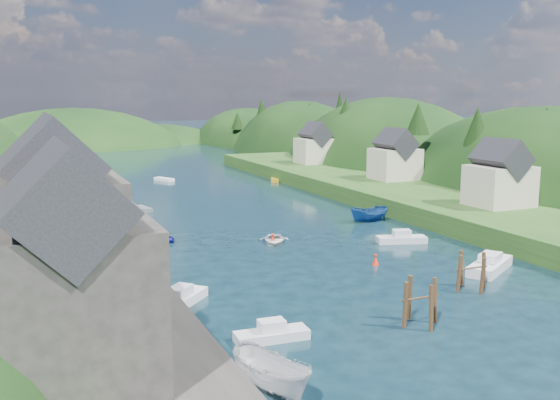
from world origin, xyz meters
name	(u,v)px	position (x,y,z in m)	size (l,w,h in m)	color
ground	(221,204)	(0.00, 50.00, 0.00)	(600.00, 600.00, 0.00)	black
hillside_right	(385,205)	(45.00, 75.00, -7.41)	(36.00, 245.56, 48.00)	black
far_hills	(109,176)	(1.22, 174.01, -10.80)	(103.00, 68.00, 44.00)	black
hill_trees	(193,125)	(0.27, 65.67, 11.01)	(92.38, 150.91, 12.17)	black
quay_left	(70,264)	(-24.00, 20.00, 1.00)	(12.00, 110.00, 2.00)	#2D2B28
quayside_buildings	(52,230)	(-26.00, 6.39, 7.09)	(8.00, 35.84, 12.90)	#2D2B28
boat_sheds	(35,189)	(-26.00, 39.00, 5.27)	(7.00, 21.00, 7.50)	#2D2D30
terrace_right	(401,195)	(25.00, 40.00, 1.20)	(16.00, 120.00, 2.40)	#234719
right_bank_cottages	(389,158)	(28.00, 48.33, 5.84)	(9.00, 59.24, 8.41)	beige
piling_cluster_near	(420,306)	(-2.54, -2.71, 1.37)	(3.03, 2.85, 3.89)	#382314
piling_cluster_far	(471,275)	(6.24, 2.31, 1.27)	(3.12, 2.92, 3.67)	#382314
channel_buoy_near	(376,260)	(3.01, 11.98, 0.48)	(0.70, 0.70, 1.10)	red
channel_buoy_far	(273,239)	(-2.58, 24.06, 0.48)	(0.70, 0.70, 1.10)	red
moored_boats	(325,258)	(-1.38, 13.90, 0.66)	(38.22, 93.14, 2.35)	silver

